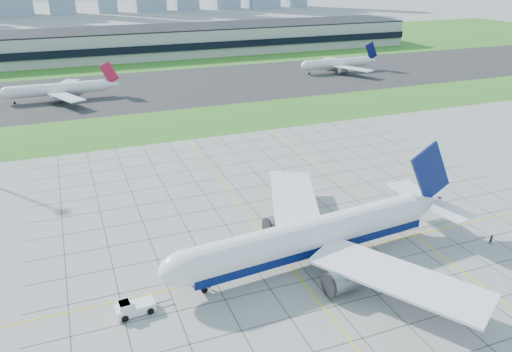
{
  "coord_description": "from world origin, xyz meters",
  "views": [
    {
      "loc": [
        -43.72,
        -72.16,
        50.78
      ],
      "look_at": [
        -6.48,
        22.81,
        7.0
      ],
      "focal_mm": 35.0,
      "sensor_mm": 36.0,
      "label": 1
    }
  ],
  "objects_px": {
    "crew_near": "(210,285)",
    "distant_jet_1": "(59,89)",
    "distant_jet_2": "(338,63)",
    "pushback_tug": "(133,307)",
    "airliner": "(313,236)",
    "crew_far": "(492,239)"
  },
  "relations": [
    {
      "from": "crew_near",
      "to": "distant_jet_1",
      "type": "xyz_separation_m",
      "value": [
        -19.67,
        143.13,
        3.66
      ]
    },
    {
      "from": "distant_jet_2",
      "to": "crew_near",
      "type": "bearing_deg",
      "value": -126.52
    },
    {
      "from": "pushback_tug",
      "to": "crew_near",
      "type": "bearing_deg",
      "value": 1.92
    },
    {
      "from": "distant_jet_2",
      "to": "distant_jet_1",
      "type": "bearing_deg",
      "value": -176.61
    },
    {
      "from": "crew_near",
      "to": "airliner",
      "type": "bearing_deg",
      "value": -33.95
    },
    {
      "from": "airliner",
      "to": "pushback_tug",
      "type": "relative_size",
      "value": 6.92
    },
    {
      "from": "airliner",
      "to": "crew_far",
      "type": "bearing_deg",
      "value": -16.82
    },
    {
      "from": "airliner",
      "to": "crew_near",
      "type": "height_order",
      "value": "airliner"
    },
    {
      "from": "crew_far",
      "to": "distant_jet_2",
      "type": "height_order",
      "value": "distant_jet_2"
    },
    {
      "from": "crew_near",
      "to": "distant_jet_1",
      "type": "relative_size",
      "value": 0.04
    },
    {
      "from": "crew_near",
      "to": "distant_jet_2",
      "type": "relative_size",
      "value": 0.04
    },
    {
      "from": "airliner",
      "to": "crew_far",
      "type": "height_order",
      "value": "airliner"
    },
    {
      "from": "pushback_tug",
      "to": "distant_jet_2",
      "type": "xyz_separation_m",
      "value": [
        124.63,
        152.52,
        3.4
      ]
    },
    {
      "from": "crew_near",
      "to": "crew_far",
      "type": "relative_size",
      "value": 0.86
    },
    {
      "from": "pushback_tug",
      "to": "distant_jet_1",
      "type": "relative_size",
      "value": 0.21
    },
    {
      "from": "airliner",
      "to": "pushback_tug",
      "type": "height_order",
      "value": "airliner"
    },
    {
      "from": "crew_near",
      "to": "distant_jet_2",
      "type": "distance_m",
      "value": 187.82
    },
    {
      "from": "airliner",
      "to": "distant_jet_1",
      "type": "height_order",
      "value": "airliner"
    },
    {
      "from": "crew_near",
      "to": "crew_far",
      "type": "xyz_separation_m",
      "value": [
        55.61,
        -5.86,
        0.14
      ]
    },
    {
      "from": "crew_far",
      "to": "distant_jet_2",
      "type": "distance_m",
      "value": 166.56
    },
    {
      "from": "airliner",
      "to": "distant_jet_2",
      "type": "height_order",
      "value": "airliner"
    },
    {
      "from": "crew_far",
      "to": "crew_near",
      "type": "bearing_deg",
      "value": -176.56
    }
  ]
}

